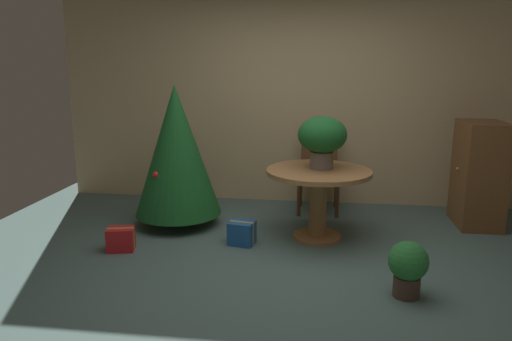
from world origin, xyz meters
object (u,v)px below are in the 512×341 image
object	(u,v)px
wooden_chair_far	(319,166)
potted_plant	(408,266)
round_dining_table	(318,188)
holiday_tree	(177,150)
flower_vase	(322,137)
wooden_cabinet	(479,174)
gift_box_blue	(242,233)
gift_box_red	(121,239)

from	to	relation	value
wooden_chair_far	potted_plant	size ratio (longest dim) A/B	2.21
round_dining_table	holiday_tree	size ratio (longest dim) A/B	0.68
flower_vase	potted_plant	distance (m)	1.57
holiday_tree	wooden_cabinet	distance (m)	3.25
wooden_cabinet	round_dining_table	bearing A→B (deg)	-158.87
holiday_tree	round_dining_table	bearing A→B (deg)	-8.97
gift_box_blue	gift_box_red	bearing A→B (deg)	-164.28
round_dining_table	gift_box_red	world-z (taller)	round_dining_table
gift_box_red	gift_box_blue	distance (m)	1.15
wooden_chair_far	gift_box_red	distance (m)	2.44
gift_box_blue	potted_plant	size ratio (longest dim) A/B	0.63
gift_box_red	potted_plant	xyz separation A→B (m)	(2.51, -0.58, 0.13)
round_dining_table	wooden_chair_far	bearing A→B (deg)	90.00
wooden_cabinet	wooden_chair_far	bearing A→B (deg)	168.87
wooden_chair_far	gift_box_red	xyz separation A→B (m)	(-1.83, -1.56, -0.43)
holiday_tree	potted_plant	size ratio (longest dim) A/B	3.51
wooden_chair_far	holiday_tree	size ratio (longest dim) A/B	0.63
round_dining_table	potted_plant	size ratio (longest dim) A/B	2.38
wooden_chair_far	gift_box_red	size ratio (longest dim) A/B	3.45
gift_box_red	gift_box_blue	bearing A→B (deg)	15.72
gift_box_red	holiday_tree	bearing A→B (deg)	67.88
flower_vase	wooden_cabinet	world-z (taller)	flower_vase
round_dining_table	potted_plant	xyz separation A→B (m)	(0.68, -1.14, -0.28)
flower_vase	wooden_chair_far	xyz separation A→B (m)	(-0.02, 0.94, -0.49)
flower_vase	wooden_chair_far	distance (m)	1.06
gift_box_red	gift_box_blue	xyz separation A→B (m)	(1.10, 0.31, 0.00)
gift_box_blue	wooden_cabinet	distance (m)	2.63
wooden_cabinet	potted_plant	xyz separation A→B (m)	(-1.02, -1.80, -0.32)
wooden_chair_far	wooden_cabinet	xyz separation A→B (m)	(1.70, -0.34, 0.03)
wooden_cabinet	potted_plant	size ratio (longest dim) A/B	2.61
flower_vase	gift_box_blue	distance (m)	1.22
holiday_tree	gift_box_red	world-z (taller)	holiday_tree
gift_box_blue	holiday_tree	bearing A→B (deg)	147.81
flower_vase	gift_box_red	world-z (taller)	flower_vase
round_dining_table	flower_vase	bearing A→B (deg)	68.21
wooden_chair_far	gift_box_blue	world-z (taller)	wooden_chair_far
wooden_chair_far	round_dining_table	bearing A→B (deg)	-90.00
flower_vase	gift_box_red	xyz separation A→B (m)	(-1.85, -0.62, -0.92)
round_dining_table	potted_plant	bearing A→B (deg)	-59.24
flower_vase	wooden_cabinet	distance (m)	1.84
gift_box_blue	potted_plant	xyz separation A→B (m)	(1.41, -0.89, 0.13)
flower_vase	wooden_chair_far	bearing A→B (deg)	91.36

